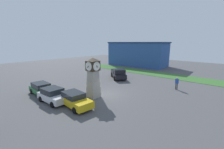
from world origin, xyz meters
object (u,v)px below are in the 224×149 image
Objects in this scene: car_near_tower at (54,95)px; car_navy_sedan at (42,89)px; clock_tower at (93,78)px; pedestrian_crossing_lot at (177,82)px; bollard_mid_row at (73,103)px; bollard_near_tower at (78,107)px; pickup_truck at (118,73)px; car_by_building at (75,99)px; bollard_far_row at (68,99)px.

car_navy_sedan is at bearing 176.58° from car_near_tower.
clock_tower is at bearing 60.74° from car_near_tower.
bollard_mid_row is at bearing -114.56° from pedestrian_crossing_lot.
bollard_mid_row is (-1.28, 0.31, 0.03)m from bollard_near_tower.
pickup_truck is at bearing -179.17° from pedestrian_crossing_lot.
bollard_mid_row is 2.87m from car_near_tower.
bollard_near_tower is at bearing -109.33° from pedestrian_crossing_lot.
clock_tower is at bearing -123.80° from pedestrian_crossing_lot.
bollard_mid_row is 6.19m from car_navy_sedan.
pedestrian_crossing_lot is at bearing 70.67° from bollard_near_tower.
car_navy_sedan is 0.86× the size of pickup_truck.
pedestrian_crossing_lot reaches higher than bollard_mid_row.
car_navy_sedan is at bearing -131.94° from pedestrian_crossing_lot.
car_near_tower is (3.39, -0.20, 0.03)m from car_navy_sedan.
car_navy_sedan is 1.02× the size of car_by_building.
bollard_far_row reaches higher than bollard_near_tower.
car_near_tower is 2.26× the size of pedestrian_crossing_lot.
clock_tower is at bearing 116.87° from bollard_near_tower.
bollard_far_row is at bearing -75.49° from pickup_truck.
pedestrian_crossing_lot reaches higher than car_navy_sedan.
pedestrian_crossing_lot is at bearing 48.06° from car_navy_sedan.
bollard_near_tower is 4.09m from car_near_tower.
clock_tower is 4.83m from car_near_tower.
car_near_tower is at bearing -153.84° from bollard_far_row.
pickup_truck is (-3.31, 12.78, 0.39)m from bollard_far_row.
bollard_far_row is at bearing 6.64° from car_navy_sedan.
car_near_tower is (-2.78, -0.64, 0.32)m from bollard_mid_row.
clock_tower is 5.48× the size of bollard_near_tower.
pickup_truck is at bearing 104.51° from bollard_far_row.
pickup_truck reaches higher than bollard_mid_row.
car_near_tower reaches higher than bollard_far_row.
pedestrian_crossing_lot reaches higher than car_near_tower.
bollard_mid_row is 0.90× the size of bollard_far_row.
pickup_truck is at bearing 112.26° from clock_tower.
clock_tower reaches higher than car_navy_sedan.
bollard_mid_row reaches higher than bollard_near_tower.
pickup_truck is at bearing 97.19° from car_near_tower.
car_near_tower is 0.91× the size of car_by_building.
bollard_mid_row is at bearing -105.71° from car_by_building.
bollard_near_tower is at bearing 1.00° from car_navy_sedan.
clock_tower reaches higher than bollard_near_tower.
clock_tower is at bearing 100.96° from car_by_building.
car_near_tower is (-4.06, -0.33, 0.35)m from bollard_near_tower.
car_near_tower is at bearing -175.32° from bollard_near_tower.
bollard_near_tower is (1.84, -3.63, -1.99)m from clock_tower.
bollard_near_tower is 7.46m from car_navy_sedan.
car_near_tower reaches higher than bollard_mid_row.
clock_tower reaches higher than car_near_tower.
bollard_far_row is (-2.46, 0.45, 0.09)m from bollard_near_tower.
bollard_near_tower is at bearing -63.13° from clock_tower.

